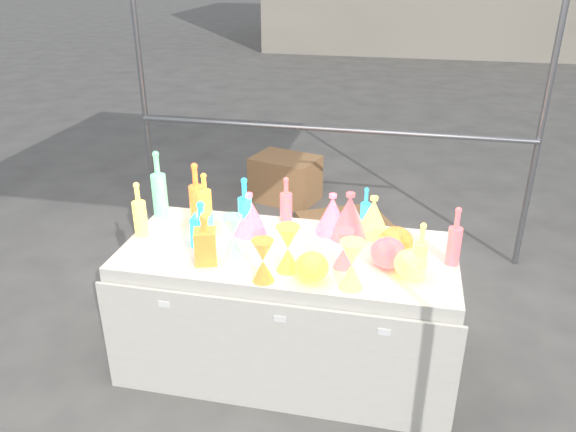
% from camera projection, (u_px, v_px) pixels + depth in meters
% --- Properties ---
extents(ground, '(80.00, 80.00, 0.00)m').
position_uv_depth(ground, '(288.00, 360.00, 3.36)').
color(ground, slate).
rests_on(ground, ground).
extents(display_table, '(1.84, 0.83, 0.75)m').
position_uv_depth(display_table, '(288.00, 308.00, 3.19)').
color(display_table, silver).
rests_on(display_table, ground).
extents(cardboard_box_closed, '(0.70, 0.59, 0.44)m').
position_uv_depth(cardboard_box_closed, '(285.00, 179.00, 5.45)').
color(cardboard_box_closed, '#AA794D').
rests_on(cardboard_box_closed, ground).
extents(cardboard_box_flat, '(0.92, 0.82, 0.06)m').
position_uv_depth(cardboard_box_flat, '(344.00, 222.00, 5.00)').
color(cardboard_box_flat, '#AA794D').
rests_on(cardboard_box_flat, ground).
extents(bottle_0, '(0.09, 0.09, 0.30)m').
position_uv_depth(bottle_0, '(205.00, 196.00, 3.32)').
color(bottle_0, red).
rests_on(bottle_0, display_table).
extents(bottle_2, '(0.11, 0.11, 0.39)m').
position_uv_depth(bottle_2, '(196.00, 195.00, 3.23)').
color(bottle_2, '#F7A11A').
rests_on(bottle_2, display_table).
extents(bottle_3, '(0.07, 0.07, 0.28)m').
position_uv_depth(bottle_3, '(286.00, 199.00, 3.30)').
color(bottle_3, '#241EB2').
rests_on(bottle_3, display_table).
extents(bottle_4, '(0.09, 0.09, 0.32)m').
position_uv_depth(bottle_4, '(139.00, 209.00, 3.13)').
color(bottle_4, '#147F7C').
rests_on(bottle_4, display_table).
extents(bottle_5, '(0.12, 0.12, 0.41)m').
position_uv_depth(bottle_5, '(159.00, 184.00, 3.35)').
color(bottle_5, '#A8217A').
rests_on(bottle_5, display_table).
extents(bottle_6, '(0.11, 0.11, 0.31)m').
position_uv_depth(bottle_6, '(204.00, 217.00, 3.05)').
color(bottle_6, red).
rests_on(bottle_6, display_table).
extents(bottle_7, '(0.11, 0.11, 0.34)m').
position_uv_depth(bottle_7, '(245.00, 206.00, 3.15)').
color(bottle_7, '#198A1B').
rests_on(bottle_7, display_table).
extents(decanter_1, '(0.14, 0.14, 0.27)m').
position_uv_depth(decanter_1, '(205.00, 239.00, 2.86)').
color(decanter_1, '#F7A11A').
rests_on(decanter_1, display_table).
extents(decanter_2, '(0.11, 0.11, 0.26)m').
position_uv_depth(decanter_2, '(202.00, 223.00, 3.04)').
color(decanter_2, '#198A1B').
rests_on(decanter_2, display_table).
extents(hourglass_0, '(0.13, 0.13, 0.22)m').
position_uv_depth(hourglass_0, '(263.00, 261.00, 2.70)').
color(hourglass_0, '#F7A11A').
rests_on(hourglass_0, display_table).
extents(hourglass_1, '(0.11, 0.11, 0.21)m').
position_uv_depth(hourglass_1, '(343.00, 249.00, 2.83)').
color(hourglass_1, '#241EB2').
rests_on(hourglass_1, display_table).
extents(hourglass_2, '(0.14, 0.14, 0.24)m').
position_uv_depth(hourglass_2, '(352.00, 265.00, 2.65)').
color(hourglass_2, '#147F7C').
rests_on(hourglass_2, display_table).
extents(hourglass_3, '(0.13, 0.13, 0.22)m').
position_uv_depth(hourglass_3, '(233.00, 236.00, 2.94)').
color(hourglass_3, '#A8217A').
rests_on(hourglass_3, display_table).
extents(hourglass_4, '(0.13, 0.13, 0.24)m').
position_uv_depth(hourglass_4, '(288.00, 249.00, 2.79)').
color(hourglass_4, red).
rests_on(hourglass_4, display_table).
extents(globe_0, '(0.20, 0.20, 0.13)m').
position_uv_depth(globe_0, '(312.00, 268.00, 2.72)').
color(globe_0, red).
rests_on(globe_0, display_table).
extents(globe_1, '(0.17, 0.17, 0.13)m').
position_uv_depth(globe_1, '(411.00, 265.00, 2.75)').
color(globe_1, '#147F7C').
rests_on(globe_1, display_table).
extents(globe_2, '(0.19, 0.19, 0.15)m').
position_uv_depth(globe_2, '(396.00, 244.00, 2.93)').
color(globe_2, '#F7A11A').
rests_on(globe_2, display_table).
extents(globe_3, '(0.21, 0.21, 0.14)m').
position_uv_depth(globe_3, '(388.00, 254.00, 2.84)').
color(globe_3, '#241EB2').
rests_on(globe_3, display_table).
extents(lampshade_0, '(0.22, 0.22, 0.24)m').
position_uv_depth(lampshade_0, '(249.00, 213.00, 3.17)').
color(lampshade_0, '#FFAE35').
rests_on(lampshade_0, display_table).
extents(lampshade_1, '(0.26, 0.26, 0.23)m').
position_uv_depth(lampshade_1, '(332.00, 213.00, 3.18)').
color(lampshade_1, '#FFAE35').
rests_on(lampshade_1, display_table).
extents(lampshade_2, '(0.29, 0.29, 0.27)m').
position_uv_depth(lampshade_2, '(350.00, 215.00, 3.12)').
color(lampshade_2, '#241EB2').
rests_on(lampshade_2, display_table).
extents(lampshade_3, '(0.20, 0.20, 0.23)m').
position_uv_depth(lampshade_3, '(373.00, 216.00, 3.16)').
color(lampshade_3, '#147F7C').
rests_on(lampshade_3, display_table).
extents(bottle_8, '(0.07, 0.07, 0.27)m').
position_uv_depth(bottle_8, '(365.00, 209.00, 3.19)').
color(bottle_8, '#198A1B').
rests_on(bottle_8, display_table).
extents(bottle_10, '(0.09, 0.09, 0.32)m').
position_uv_depth(bottle_10, '(455.00, 236.00, 2.83)').
color(bottle_10, '#241EB2').
rests_on(bottle_10, display_table).
extents(bottle_11, '(0.08, 0.08, 0.30)m').
position_uv_depth(bottle_11, '(421.00, 251.00, 2.71)').
color(bottle_11, '#147F7C').
rests_on(bottle_11, display_table).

